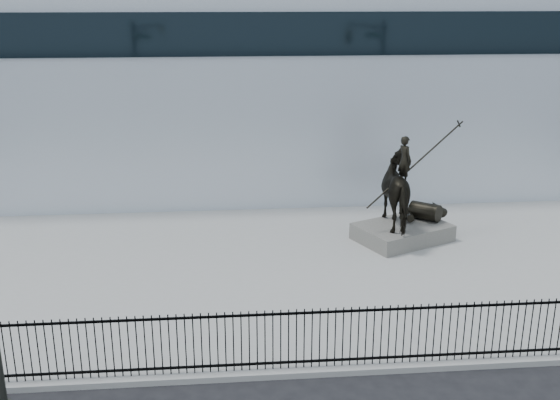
{
  "coord_description": "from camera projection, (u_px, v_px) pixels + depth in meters",
  "views": [
    {
      "loc": [
        -2.31,
        -11.98,
        8.46
      ],
      "look_at": [
        -0.69,
        6.0,
        2.74
      ],
      "focal_mm": 42.0,
      "sensor_mm": 36.0,
      "label": 1
    }
  ],
  "objects": [
    {
      "name": "plaza",
      "position": [
        299.0,
        270.0,
        20.75
      ],
      "size": [
        30.0,
        12.0,
        0.15
      ],
      "primitive_type": "cube",
      "color": "#9C9C99",
      "rests_on": "ground"
    },
    {
      "name": "building",
      "position": [
        268.0,
        78.0,
        31.76
      ],
      "size": [
        44.0,
        14.0,
        9.0
      ],
      "primitive_type": "cube",
      "color": "silver",
      "rests_on": "ground"
    },
    {
      "name": "picket_fence",
      "position": [
        328.0,
        337.0,
        15.04
      ],
      "size": [
        22.1,
        0.1,
        1.5
      ],
      "color": "black",
      "rests_on": "plaza"
    },
    {
      "name": "statue_plinth",
      "position": [
        402.0,
        232.0,
        22.97
      ],
      "size": [
        3.66,
        3.2,
        0.57
      ],
      "primitive_type": "cube",
      "rotation": [
        0.0,
        0.0,
        0.43
      ],
      "color": "#54524D",
      "rests_on": "plaza"
    },
    {
      "name": "equestrian_statue",
      "position": [
        406.0,
        191.0,
        22.55
      ],
      "size": [
        3.59,
        3.07,
        3.33
      ],
      "rotation": [
        0.0,
        0.0,
        0.43
      ],
      "color": "black",
      "rests_on": "statue_plinth"
    }
  ]
}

